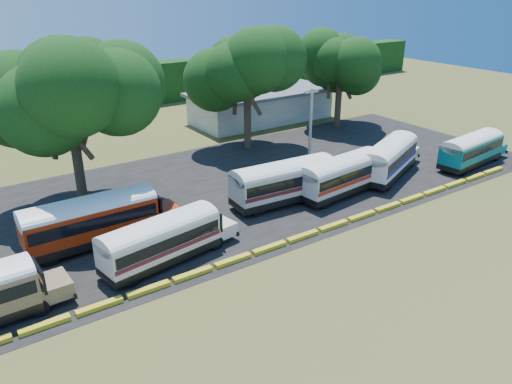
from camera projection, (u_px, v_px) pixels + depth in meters
ground at (295, 250)px, 34.86m from camera, size 160.00×160.00×0.00m
asphalt_strip at (220, 191)px, 44.49m from camera, size 64.00×24.00×0.02m
curb at (286, 242)px, 35.56m from camera, size 53.70×0.45×0.30m
terminal_building at (261, 105)px, 66.19m from camera, size 19.00×9.00×4.00m
treeline_backdrop at (83, 91)px, 70.13m from camera, size 130.00×4.00×6.00m
bus_red at (94, 218)px, 34.77m from camera, size 11.15×2.86×3.66m
bus_cream_west at (163, 238)px, 32.58m from camera, size 10.18×4.01×3.26m
bus_cream_east at (286, 180)px, 41.50m from camera, size 11.21×3.44×3.63m
bus_white_red at (343, 173)px, 43.13m from camera, size 10.81×3.69×3.49m
bus_white_blue at (390, 157)px, 47.07m from camera, size 10.95×6.65×3.54m
bus_teal at (472, 148)px, 49.88m from camera, size 10.11×3.44×3.26m
tree_west at (67, 88)px, 37.77m from camera, size 10.48×10.48×13.72m
tree_center at (247, 67)px, 52.54m from camera, size 9.14×9.14×12.35m
tree_east at (341, 59)px, 60.88m from camera, size 8.19×8.19×11.54m
utility_pole at (311, 126)px, 49.83m from camera, size 1.60×0.30×7.67m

